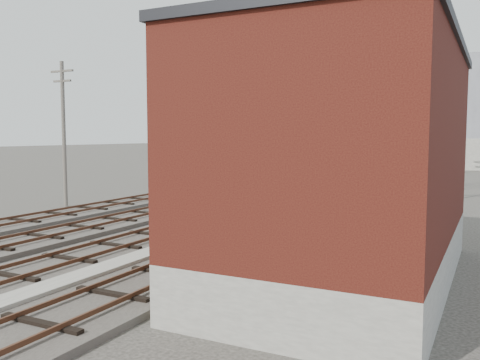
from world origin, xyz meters
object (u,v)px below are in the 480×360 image
Objects in this scene: signal_mast at (158,228)px; car_silver at (216,169)px; car_red at (179,174)px; site_trailer at (314,162)px; car_grey at (233,167)px; switch_stand at (256,191)px.

car_silver is (-20.15, 38.81, -1.37)m from signal_mast.
car_red is 7.84m from car_silver.
site_trailer is 16.80m from car_red.
car_grey is (-19.91, 42.34, -1.34)m from signal_mast.
switch_stand is 0.30× the size of car_red.
site_trailer reaches higher than car_red.
signal_mast is at bearing -161.30° from car_grey.
signal_mast is 43.75m from car_silver.
car_red is at bearing 173.24° from car_grey.
signal_mast is at bearing -58.65° from switch_stand.
site_trailer is 11.24m from car_silver.
signal_mast is at bearing -148.14° from car_red.
site_trailer is (-3.91, 23.99, 0.77)m from switch_stand.
site_trailer is 1.30× the size of car_grey.
site_trailer is 1.59× the size of car_red.
signal_mast is 22.24m from switch_stand.
signal_mast reaches higher than car_red.
site_trailer is at bearing 112.39° from switch_stand.
car_red reaches higher than car_silver.
car_red is at bearing -122.44° from site_trailer.
site_trailer is 1.54× the size of car_silver.
car_silver is at bearing -145.62° from site_trailer.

